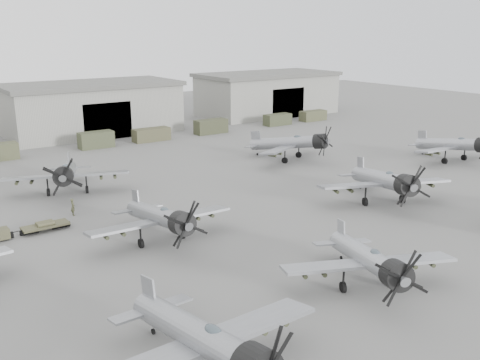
# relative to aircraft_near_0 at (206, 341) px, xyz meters

# --- Properties ---
(ground) EXTENTS (220.00, 220.00, 0.00)m
(ground) POSITION_rel_aircraft_near_0_xyz_m (19.71, 7.56, -2.46)
(ground) COLOR #60605D
(ground) RESTS_ON ground
(hangar_center) EXTENTS (29.00, 14.80, 8.70)m
(hangar_center) POSITION_rel_aircraft_near_0_xyz_m (19.71, 69.53, 1.91)
(hangar_center) COLOR gray
(hangar_center) RESTS_ON ground
(hangar_right) EXTENTS (29.00, 14.80, 8.70)m
(hangar_right) POSITION_rel_aircraft_near_0_xyz_m (57.71, 69.53, 1.91)
(hangar_right) COLOR gray
(hangar_right) RESTS_ON ground
(support_truck_3) EXTENTS (5.16, 2.20, 2.47)m
(support_truck_3) POSITION_rel_aircraft_near_0_xyz_m (15.71, 57.56, -1.23)
(support_truck_3) COLOR #3C422B
(support_truck_3) RESTS_ON ground
(support_truck_4) EXTENTS (5.97, 2.20, 2.07)m
(support_truck_4) POSITION_rel_aircraft_near_0_xyz_m (24.89, 57.56, -1.43)
(support_truck_4) COLOR #46452D
(support_truck_4) RESTS_ON ground
(support_truck_5) EXTENTS (5.78, 2.20, 2.43)m
(support_truck_5) POSITION_rel_aircraft_near_0_xyz_m (36.19, 57.56, -1.25)
(support_truck_5) COLOR #373A26
(support_truck_5) RESTS_ON ground
(support_truck_6) EXTENTS (5.31, 2.20, 2.08)m
(support_truck_6) POSITION_rel_aircraft_near_0_xyz_m (50.90, 57.56, -1.43)
(support_truck_6) COLOR #3A3F29
(support_truck_6) RESTS_ON ground
(support_truck_7) EXTENTS (5.51, 2.20, 1.97)m
(support_truck_7) POSITION_rel_aircraft_near_0_xyz_m (59.88, 57.56, -1.48)
(support_truck_7) COLOR #45482F
(support_truck_7) RESTS_ON ground
(aircraft_near_0) EXTENTS (13.51, 12.15, 5.42)m
(aircraft_near_0) POSITION_rel_aircraft_near_0_xyz_m (0.00, 0.00, 0.00)
(aircraft_near_0) COLOR gray
(aircraft_near_0) RESTS_ON ground
(aircraft_near_1) EXTENTS (11.91, 10.79, 4.87)m
(aircraft_near_1) POSITION_rel_aircraft_near_0_xyz_m (14.44, 2.23, -0.25)
(aircraft_near_1) COLOR #9DA0A6
(aircraft_near_1) RESTS_ON ground
(aircraft_mid_1) EXTENTS (12.51, 11.25, 5.01)m
(aircraft_mid_1) POSITION_rel_aircraft_near_0_xyz_m (6.68, 17.93, -0.18)
(aircraft_mid_1) COLOR gray
(aircraft_mid_1) RESTS_ON ground
(aircraft_mid_2) EXTENTS (13.55, 12.26, 5.52)m
(aircraft_mid_2) POSITION_rel_aircraft_near_0_xyz_m (30.08, 14.19, 0.05)
(aircraft_mid_2) COLOR #93959B
(aircraft_mid_2) RESTS_ON ground
(aircraft_mid_3) EXTENTS (13.18, 11.86, 5.26)m
(aircraft_mid_3) POSITION_rel_aircraft_near_0_xyz_m (52.28, 20.91, -0.07)
(aircraft_mid_3) COLOR #999BA2
(aircraft_mid_3) RESTS_ON ground
(aircraft_far_0) EXTENTS (13.23, 11.94, 5.34)m
(aircraft_far_0) POSITION_rel_aircraft_near_0_xyz_m (4.52, 36.21, -0.04)
(aircraft_far_0) COLOR gray
(aircraft_far_0) RESTS_ON ground
(aircraft_far_1) EXTENTS (13.18, 11.91, 5.34)m
(aircraft_far_1) POSITION_rel_aircraft_near_0_xyz_m (34.88, 34.29, -0.04)
(aircraft_far_1) COLOR gray
(aircraft_far_1) RESTS_ON ground
(tug_trailer) EXTENTS (7.05, 1.58, 1.41)m
(tug_trailer) POSITION_rel_aircraft_near_0_xyz_m (-3.07, 26.48, -1.93)
(tug_trailer) COLOR #48462F
(tug_trailer) RESTS_ON ground
(ground_crew) EXTENTS (0.43, 0.63, 1.68)m
(ground_crew) POSITION_rel_aircraft_near_0_xyz_m (2.81, 29.19, -1.62)
(ground_crew) COLOR #474930
(ground_crew) RESTS_ON ground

